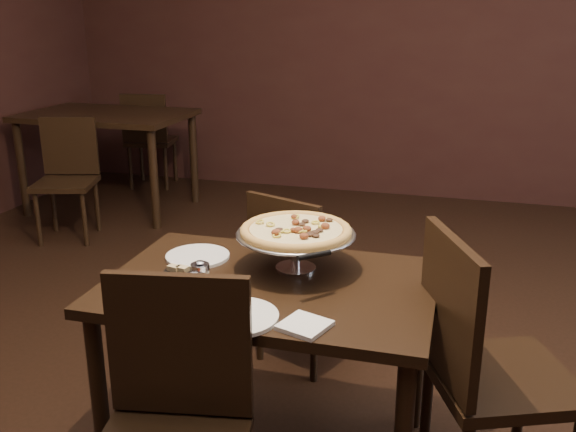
# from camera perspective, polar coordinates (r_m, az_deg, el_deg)

# --- Properties ---
(room) EXTENTS (6.04, 7.04, 2.84)m
(room) POSITION_cam_1_polar(r_m,az_deg,el_deg) (2.09, 2.68, 13.57)
(room) COLOR black
(room) RESTS_ON ground
(dining_table) EXTENTS (1.10, 0.74, 0.69)m
(dining_table) POSITION_cam_1_polar(r_m,az_deg,el_deg) (2.21, -1.62, -8.00)
(dining_table) COLOR black
(dining_table) RESTS_ON ground
(background_table) EXTENTS (1.25, 0.84, 0.78)m
(background_table) POSITION_cam_1_polar(r_m,az_deg,el_deg) (5.29, -15.76, 7.72)
(background_table) COLOR black
(background_table) RESTS_ON ground
(pizza_stand) EXTENTS (0.42, 0.42, 0.17)m
(pizza_stand) POSITION_cam_1_polar(r_m,az_deg,el_deg) (2.22, 0.70, -1.36)
(pizza_stand) COLOR silver
(pizza_stand) RESTS_ON dining_table
(parmesan_shaker) EXTENTS (0.06, 0.06, 0.11)m
(parmesan_shaker) POSITION_cam_1_polar(r_m,az_deg,el_deg) (2.10, -7.79, -5.39)
(parmesan_shaker) COLOR beige
(parmesan_shaker) RESTS_ON dining_table
(pepper_flake_shaker) EXTENTS (0.07, 0.07, 0.12)m
(pepper_flake_shaker) POSITION_cam_1_polar(r_m,az_deg,el_deg) (2.00, -8.30, -6.49)
(pepper_flake_shaker) COLOR maroon
(pepper_flake_shaker) RESTS_ON dining_table
(packet_caddy) EXTENTS (0.10, 0.10, 0.08)m
(packet_caddy) POSITION_cam_1_polar(r_m,az_deg,el_deg) (2.14, -9.66, -5.50)
(packet_caddy) COLOR black
(packet_caddy) RESTS_ON dining_table
(napkin_stack) EXTENTS (0.16, 0.16, 0.01)m
(napkin_stack) POSITION_cam_1_polar(r_m,az_deg,el_deg) (1.87, 1.49, -9.70)
(napkin_stack) COLOR white
(napkin_stack) RESTS_ON dining_table
(plate_left) EXTENTS (0.23, 0.23, 0.01)m
(plate_left) POSITION_cam_1_polar(r_m,az_deg,el_deg) (2.39, -8.04, -3.55)
(plate_left) COLOR white
(plate_left) RESTS_ON dining_table
(plate_near) EXTENTS (0.25, 0.25, 0.01)m
(plate_near) POSITION_cam_1_polar(r_m,az_deg,el_deg) (1.93, -4.63, -8.91)
(plate_near) COLOR white
(plate_near) RESTS_ON dining_table
(serving_spatula) EXTENTS (0.16, 0.16, 0.02)m
(serving_spatula) POSITION_cam_1_polar(r_m,az_deg,el_deg) (2.02, 2.32, -3.57)
(serving_spatula) COLOR silver
(serving_spatula) RESTS_ON pizza_stand
(chair_far) EXTENTS (0.49, 0.49, 0.81)m
(chair_far) POSITION_cam_1_polar(r_m,az_deg,el_deg) (2.86, 0.90, -5.08)
(chair_far) COLOR black
(chair_far) RESTS_ON ground
(chair_near) EXTENTS (0.48, 0.48, 0.88)m
(chair_near) POSITION_cam_1_polar(r_m,az_deg,el_deg) (1.86, -10.29, -17.90)
(chair_near) COLOR black
(chair_near) RESTS_ON ground
(chair_side) EXTENTS (0.56, 0.56, 0.92)m
(chair_side) POSITION_cam_1_polar(r_m,az_deg,el_deg) (2.15, 16.84, -12.35)
(chair_side) COLOR black
(chair_side) RESTS_ON ground
(bg_chair_far) EXTENTS (0.47, 0.47, 0.86)m
(bg_chair_far) POSITION_cam_1_polar(r_m,az_deg,el_deg) (5.92, -12.24, 6.93)
(bg_chair_far) COLOR black
(bg_chair_far) RESTS_ON ground
(bg_chair_near) EXTENTS (0.49, 0.49, 0.84)m
(bg_chair_near) POSITION_cam_1_polar(r_m,az_deg,el_deg) (4.77, -19.03, 3.60)
(bg_chair_near) COLOR black
(bg_chair_near) RESTS_ON ground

